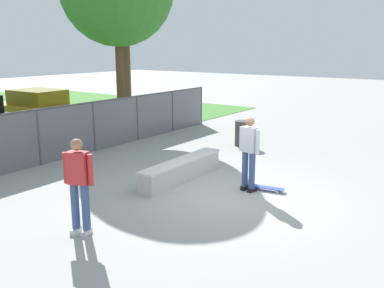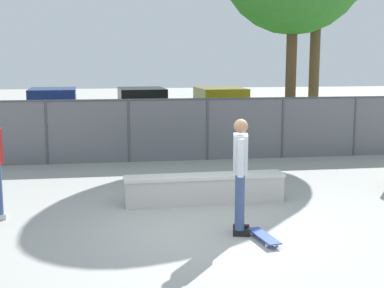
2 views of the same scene
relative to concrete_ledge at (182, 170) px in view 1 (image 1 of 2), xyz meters
name	(u,v)px [view 1 (image 1 of 2)]	position (x,y,z in m)	size (l,w,h in m)	color
ground_plane	(232,195)	(-0.24, -1.65, -0.28)	(80.00, 80.00, 0.00)	#9E9E99
concrete_ledge	(182,170)	(0.00, 0.00, 0.00)	(3.06, 0.55, 0.55)	#B7B5AD
skateboarder	(249,151)	(0.24, -1.83, 0.73)	(0.34, 0.59, 1.82)	black
skateboard	(268,188)	(0.52, -2.22, -0.21)	(0.33, 0.82, 0.09)	#334CB2
chainlink_fence	(68,129)	(-0.24, 4.25, 0.64)	(14.82, 0.07, 1.68)	#4C4C51
car_yellow	(37,109)	(2.18, 9.36, 0.56)	(2.18, 4.29, 1.66)	gold
bystander	(79,182)	(-3.70, -0.42, 0.73)	(0.37, 0.57, 1.82)	beige
trash_bin	(243,133)	(4.41, 0.62, 0.17)	(0.56, 0.56, 0.89)	#3F3F44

